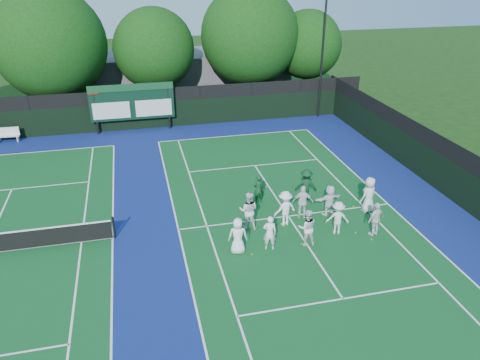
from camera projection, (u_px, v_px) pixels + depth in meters
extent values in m
plane|color=#16360E|center=(295.00, 227.00, 22.42)|extent=(120.00, 120.00, 0.00)
cube|color=navy|center=(167.00, 231.00, 22.04)|extent=(34.00, 32.00, 0.01)
cube|color=#104E20|center=(288.00, 216.00, 23.29)|extent=(10.97, 23.77, 0.00)
cube|color=white|center=(235.00, 136.00, 33.71)|extent=(10.97, 0.08, 0.00)
cube|color=white|center=(178.00, 230.00, 22.14)|extent=(0.08, 23.77, 0.00)
cube|color=white|center=(388.00, 204.00, 24.44)|extent=(0.08, 23.77, 0.00)
cube|color=white|center=(207.00, 226.00, 22.43)|extent=(0.08, 23.77, 0.00)
cube|color=white|center=(364.00, 207.00, 24.15)|extent=(0.08, 23.77, 0.00)
cube|color=white|center=(343.00, 299.00, 17.68)|extent=(8.23, 0.08, 0.00)
cube|color=white|center=(255.00, 165.00, 28.90)|extent=(8.23, 0.08, 0.00)
cube|color=white|center=(288.00, 216.00, 23.29)|extent=(0.08, 12.80, 0.00)
cube|color=white|center=(28.00, 153.00, 30.78)|extent=(10.97, 0.08, 0.00)
cube|color=white|center=(113.00, 238.00, 21.51)|extent=(0.08, 23.77, 0.00)
cube|color=white|center=(82.00, 241.00, 21.22)|extent=(0.08, 23.77, 0.00)
cube|color=white|center=(12.00, 189.00, 25.97)|extent=(8.23, 0.08, 0.00)
cube|color=black|center=(147.00, 115.00, 34.76)|extent=(34.00, 0.08, 2.00)
cube|color=black|center=(145.00, 96.00, 34.10)|extent=(34.00, 0.05, 1.00)
cube|color=black|center=(451.00, 180.00, 24.75)|extent=(0.08, 32.00, 2.00)
cube|color=black|center=(456.00, 154.00, 24.10)|extent=(0.05, 32.00, 1.00)
cylinder|color=black|center=(95.00, 111.00, 33.33)|extent=(0.16, 0.16, 3.50)
cylinder|color=black|center=(169.00, 106.00, 34.41)|extent=(0.16, 0.16, 3.50)
cube|color=black|center=(132.00, 102.00, 33.67)|extent=(6.00, 0.15, 2.60)
cube|color=#124021|center=(131.00, 87.00, 33.11)|extent=(6.00, 0.05, 0.50)
cube|color=silver|center=(111.00, 111.00, 33.49)|extent=(2.60, 0.04, 1.20)
cube|color=silver|center=(154.00, 108.00, 34.12)|extent=(2.60, 0.04, 1.20)
cube|color=maroon|center=(93.00, 91.00, 32.61)|extent=(0.70, 0.04, 0.50)
cube|color=#5B5B60|center=(186.00, 75.00, 42.17)|extent=(18.00, 6.00, 4.00)
cylinder|color=black|center=(322.00, 53.00, 35.58)|extent=(0.16, 0.16, 10.00)
cylinder|color=black|center=(114.00, 227.00, 21.30)|extent=(0.10, 0.10, 1.10)
cube|color=silver|center=(7.00, 136.00, 32.35)|extent=(1.65, 0.50, 0.07)
cube|color=silver|center=(7.00, 131.00, 32.37)|extent=(1.63, 0.13, 0.54)
cube|color=silver|center=(18.00, 138.00, 32.60)|extent=(0.08, 0.38, 0.43)
cylinder|color=black|center=(60.00, 103.00, 36.31)|extent=(0.44, 0.44, 2.76)
sphere|color=#0C350C|center=(50.00, 44.00, 34.37)|extent=(8.23, 8.23, 8.23)
sphere|color=#0C350C|center=(61.00, 54.00, 35.12)|extent=(5.76, 5.76, 5.76)
cylinder|color=black|center=(158.00, 96.00, 37.86)|extent=(0.44, 0.44, 2.86)
sphere|color=#0C350C|center=(154.00, 49.00, 36.22)|extent=(6.27, 6.27, 6.27)
sphere|color=#0C350C|center=(162.00, 56.00, 36.88)|extent=(4.39, 4.39, 4.39)
cylinder|color=black|center=(249.00, 90.00, 39.45)|extent=(0.44, 0.44, 2.94)
sphere|color=#0C350C|center=(250.00, 36.00, 37.53)|extent=(7.90, 7.90, 7.90)
sphere|color=#0C350C|center=(256.00, 45.00, 38.26)|extent=(5.53, 5.53, 5.53)
cylinder|color=black|center=(305.00, 87.00, 40.50)|extent=(0.44, 0.44, 2.91)
sphere|color=#0C350C|center=(307.00, 45.00, 38.95)|extent=(5.66, 5.66, 5.66)
sphere|color=#0C350C|center=(312.00, 51.00, 39.58)|extent=(3.96, 3.96, 3.96)
sphere|color=#A7C417|center=(252.00, 254.00, 20.28)|extent=(0.07, 0.07, 0.07)
sphere|color=#A7C417|center=(353.00, 207.00, 24.13)|extent=(0.07, 0.07, 0.07)
sphere|color=#A7C417|center=(372.00, 239.00, 21.34)|extent=(0.07, 0.07, 0.07)
sphere|color=#A7C417|center=(266.00, 187.00, 26.21)|extent=(0.07, 0.07, 0.07)
sphere|color=#A7C417|center=(356.00, 233.00, 21.86)|extent=(0.07, 0.07, 0.07)
imported|color=white|center=(238.00, 236.00, 20.12)|extent=(0.91, 0.67, 1.69)
imported|color=white|center=(270.00, 233.00, 20.37)|extent=(0.68, 0.52, 1.65)
imported|color=silver|center=(307.00, 227.00, 20.70)|extent=(0.94, 0.79, 1.74)
imported|color=silver|center=(338.00, 218.00, 21.56)|extent=(1.18, 0.87, 1.63)
imported|color=silver|center=(376.00, 219.00, 21.42)|extent=(1.06, 0.72, 1.67)
imported|color=silver|center=(248.00, 210.00, 21.94)|extent=(1.10, 0.98, 1.88)
imported|color=white|center=(285.00, 208.00, 22.23)|extent=(1.27, 0.92, 1.77)
imported|color=silver|center=(303.00, 202.00, 22.84)|extent=(1.09, 0.69, 1.73)
imported|color=white|center=(329.00, 200.00, 23.14)|extent=(1.54, 0.71, 1.60)
imported|color=silver|center=(369.00, 195.00, 23.38)|extent=(1.07, 0.89, 1.87)
imported|color=#103C1D|center=(258.00, 189.00, 24.26)|extent=(0.63, 0.47, 1.58)
imported|color=#0E341A|center=(306.00, 185.00, 24.47)|extent=(1.28, 0.94, 1.77)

